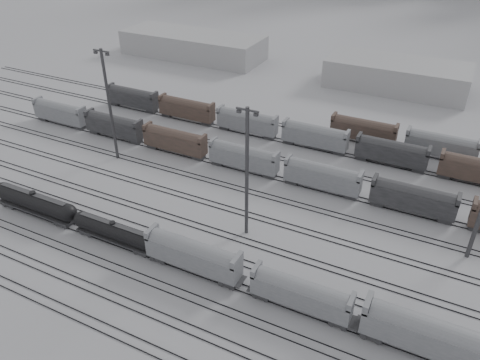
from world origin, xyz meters
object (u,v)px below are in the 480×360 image
at_px(tank_car_a, 35,202).
at_px(hopper_car_b, 301,293).
at_px(hopper_car_c, 430,335).
at_px(light_mast_c, 247,171).
at_px(tank_car_b, 114,231).
at_px(hopper_car_a, 193,254).

xyz_separation_m(tank_car_a, hopper_car_b, (50.47, -0.00, 0.47)).
height_order(tank_car_a, hopper_car_c, hopper_car_c).
bearing_deg(tank_car_a, light_mast_c, 18.70).
height_order(tank_car_b, hopper_car_b, hopper_car_b).
bearing_deg(hopper_car_a, tank_car_a, 180.00).
xyz_separation_m(hopper_car_b, light_mast_c, (-14.31, 12.24, 9.14)).
height_order(tank_car_b, hopper_car_a, hopper_car_a).
height_order(hopper_car_b, light_mast_c, light_mast_c).
bearing_deg(hopper_car_b, tank_car_a, 180.00).
distance_m(tank_car_a, hopper_car_b, 50.47).
bearing_deg(hopper_car_c, hopper_car_b, -180.00).
relative_size(tank_car_a, hopper_car_c, 1.14).
relative_size(tank_car_a, hopper_car_a, 1.21).
relative_size(hopper_car_a, hopper_car_c, 0.94).
relative_size(tank_car_a, hopper_car_b, 1.32).
distance_m(tank_car_b, hopper_car_c, 49.49).
height_order(hopper_car_a, light_mast_c, light_mast_c).
relative_size(tank_car_a, light_mast_c, 0.81).
distance_m(tank_car_a, tank_car_b, 17.79).
height_order(tank_car_a, hopper_car_b, hopper_car_b).
xyz_separation_m(tank_car_b, hopper_car_a, (15.34, 0.00, 1.09)).
relative_size(hopper_car_a, light_mast_c, 0.67).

